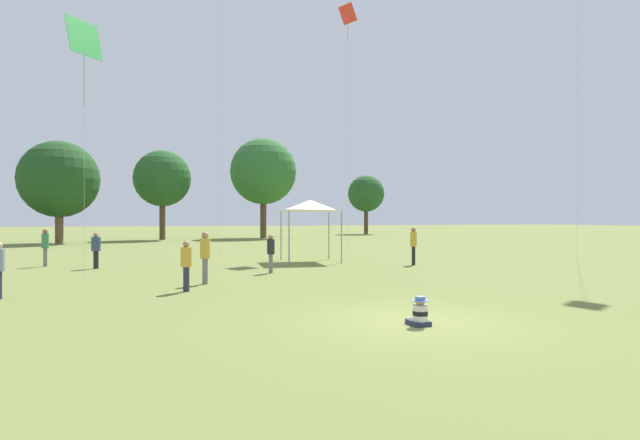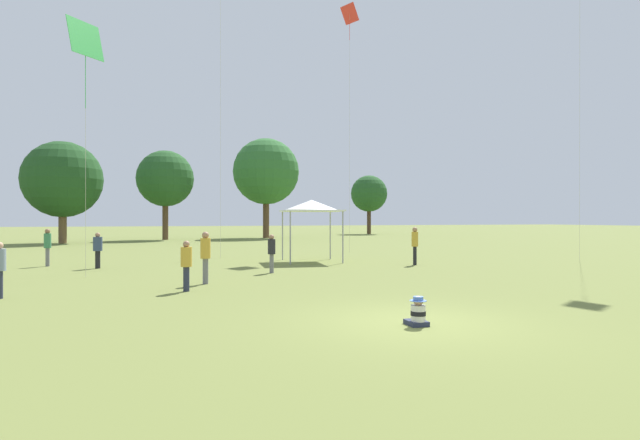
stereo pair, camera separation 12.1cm
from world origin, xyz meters
The scene contains 15 objects.
ground_plane centered at (0.00, 0.00, 0.00)m, with size 300.00×300.00×0.00m, color olive.
seated_toddler centered at (-0.13, -0.38, 0.26)m, with size 0.40×0.50×0.62m.
person_standing_0 centered at (-3.44, 7.82, 1.07)m, with size 0.38×0.38×1.77m.
person_standing_1 centered at (-0.48, 10.41, 0.94)m, with size 0.43×0.43×1.57m.
person_standing_2 centered at (-7.30, 14.82, 0.94)m, with size 0.43×0.43×1.60m.
person_standing_3 centered at (-4.20, 6.26, 0.91)m, with size 0.34×0.34×1.54m.
person_standing_4 centered at (-9.58, 16.71, 1.06)m, with size 0.41×0.41×1.74m.
person_standing_5 centered at (6.82, 11.50, 1.10)m, with size 0.32×0.32×1.81m.
canopy_tent centered at (2.80, 15.03, 2.86)m, with size 3.28×3.28×3.19m.
kite_1 centered at (-7.46, 11.33, 8.85)m, with size 1.26×1.26×9.69m.
kite_3 centered at (7.40, 20.77, 15.16)m, with size 1.01×1.32×16.19m.
distant_tree_0 centered at (-12.17, 40.84, 5.75)m, with size 6.87×6.87×9.21m.
distant_tree_1 centered at (-3.08, 45.80, 6.45)m, with size 5.93×5.93×9.45m.
distant_tree_2 centered at (8.20, 47.37, 7.70)m, with size 7.68×7.68×11.57m.
distant_tree_3 centered at (25.91, 56.84, 5.89)m, with size 5.32×5.32×8.59m.
Camera 1 is at (-5.60, -9.30, 2.20)m, focal length 28.00 mm.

